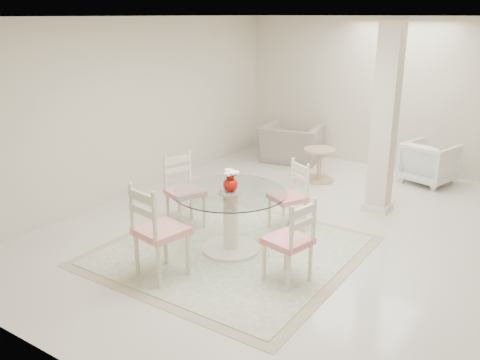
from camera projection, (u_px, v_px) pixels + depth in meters
The scene contains 13 objects.
ground at pixel (306, 231), 6.70m from camera, with size 7.00×7.00×0.00m, color silver.
room_shell at pixel (313, 90), 6.12m from camera, with size 6.02×7.02×2.71m.
column at pixel (385, 118), 7.04m from camera, with size 0.30×0.30×2.70m, color beige.
area_rug at pixel (231, 250), 6.14m from camera, with size 2.85×2.85×0.02m.
dining_table at pixel (231, 221), 6.02m from camera, with size 1.33×1.33×0.76m.
red_vase at pixel (231, 180), 5.85m from camera, with size 0.20×0.19×0.27m.
dining_chair_east at pixel (293, 236), 5.23m from camera, with size 0.50×0.50×1.05m.
dining_chair_north at pixel (292, 191), 6.58m from camera, with size 0.55×0.55×1.03m.
dining_chair_west at pixel (182, 185), 6.71m from camera, with size 0.57×0.57×1.09m.
dining_chair_south at pixel (155, 225), 5.31m from camera, with size 0.55×0.55×1.19m.
recliner_taupe at pixel (291, 143), 9.78m from camera, with size 1.10×0.96×0.71m, color gray.
armchair_white at pixel (429, 163), 8.52m from camera, with size 0.75×0.77×0.70m, color white.
side_table at pixel (319, 166), 8.65m from camera, with size 0.54×0.54×0.56m.
Camera 1 is at (2.69, -5.60, 2.73)m, focal length 38.00 mm.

